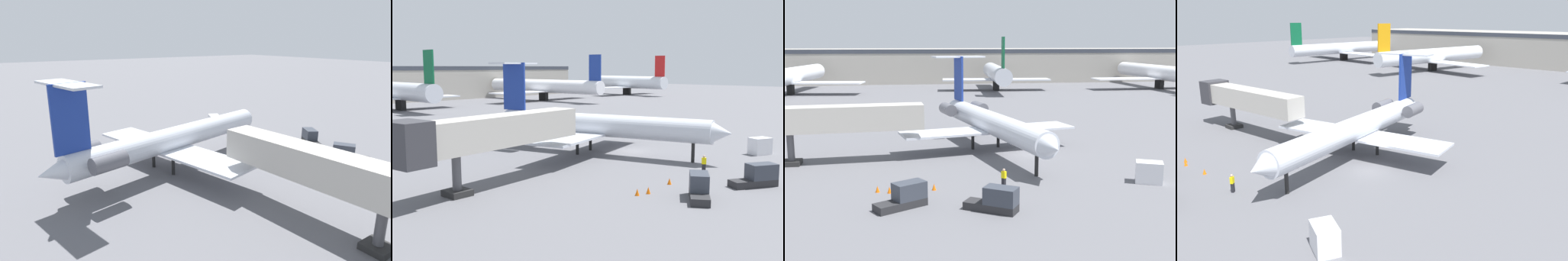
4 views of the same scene
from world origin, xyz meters
TOP-DOWN VIEW (x-y plane):
  - ground_plane at (0.00, 0.00)m, footprint 400.00×400.00m
  - regional_jet at (-3.91, 2.44)m, footprint 20.66×29.74m
  - jet_bridge at (-21.90, -1.48)m, footprint 18.86×4.48m
  - ground_crew_marshaller at (-4.98, -12.40)m, footprint 0.45×0.47m
  - baggage_tug_lead at (-13.29, -16.24)m, footprint 4.15×3.24m
  - baggage_tug_trailing at (-6.64, -18.17)m, footprint 4.13×3.32m
  - cargo_container_uld at (8.07, -12.74)m, footprint 2.72×2.38m
  - traffic_cone_near at (-15.64, -12.21)m, footprint 0.36×0.36m
  - traffic_cone_mid at (-14.65, -12.58)m, footprint 0.36×0.36m
  - traffic_cone_far at (-10.95, -12.27)m, footprint 0.36×0.36m
  - parked_airliner_centre at (9.07, 70.98)m, footprint 27.72×32.79m
  - parked_airliner_east_mid at (52.86, 69.01)m, footprint 36.33×43.17m
  - parked_airliner_east_end at (93.54, 68.07)m, footprint 28.32×33.46m

SIDE VIEW (x-z plane):
  - ground_plane at x=0.00m, z-range -0.10..0.00m
  - traffic_cone_near at x=-15.64m, z-range 0.00..0.55m
  - traffic_cone_mid at x=-14.65m, z-range 0.00..0.55m
  - traffic_cone_far at x=-10.95m, z-range 0.00..0.55m
  - baggage_tug_lead at x=-13.29m, z-range -0.11..1.79m
  - baggage_tug_trailing at x=-6.64m, z-range -0.11..1.79m
  - ground_crew_marshaller at x=-4.98m, z-range 0.01..1.70m
  - cargo_container_uld at x=8.07m, z-range 0.00..1.91m
  - regional_jet at x=-3.91m, z-range -1.81..8.66m
  - parked_airliner_east_mid at x=52.86m, z-range -2.41..10.83m
  - parked_airliner_centre at x=9.07m, z-range -2.40..11.06m
  - parked_airliner_east_end at x=93.54m, z-range -2.40..11.30m
  - jet_bridge at x=-21.90m, z-range 1.43..7.66m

